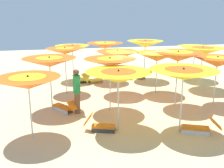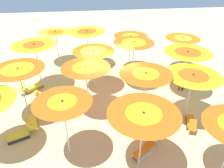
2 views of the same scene
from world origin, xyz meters
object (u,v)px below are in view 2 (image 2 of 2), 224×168
object	(u,v)px
beach_umbrella_7	(193,79)
beach_umbrella_11	(187,55)
lounger_0	(146,148)
lounger_1	(32,121)
lounger_4	(32,87)
beach_umbrella_6	(146,77)
lounger_5	(182,82)
beach_umbrella_12	(56,34)
beach_umbrella_13	(87,35)
beach_umbrella_10	(134,46)
beach_ball	(36,93)
beach_umbrella_2	(143,118)
lounger_3	(191,122)
beach_umbrella_1	(63,105)
beach_umbrella_5	(86,71)
beach_umbrella_9	(93,55)
beachgoer_0	(152,122)
lounger_2	(21,134)
beach_umbrella_8	(35,48)
beach_umbrella_14	(131,39)
beach_umbrella_4	(18,72)
beach_umbrella_15	(182,40)

from	to	relation	value
beach_umbrella_7	beach_umbrella_11	xyz separation A→B (m)	(-2.09, 0.66, 0.12)
lounger_0	lounger_1	distance (m)	4.89
beach_umbrella_11	lounger_4	bearing A→B (deg)	-97.17
beach_umbrella_6	lounger_5	world-z (taller)	beach_umbrella_6
beach_umbrella_12	beach_umbrella_13	size ratio (longest dim) A/B	0.92
beach_umbrella_10	beach_ball	xyz separation A→B (m)	(0.50, -5.17, -2.15)
beach_umbrella_2	beach_ball	distance (m)	6.84
lounger_3	beach_ball	xyz separation A→B (m)	(-3.27, -6.97, -0.08)
beach_umbrella_1	beach_umbrella_11	distance (m)	6.77
beach_umbrella_12	beach_ball	bearing A→B (deg)	-12.53
beach_umbrella_1	beach_umbrella_6	distance (m)	3.54
beach_umbrella_11	beach_umbrella_5	bearing A→B (deg)	-78.48
beach_umbrella_7	beach_umbrella_9	world-z (taller)	beach_umbrella_7
beach_umbrella_9	beach_umbrella_11	distance (m)	4.66
beach_umbrella_5	beachgoer_0	distance (m)	3.46
beach_umbrella_7	beach_umbrella_12	bearing A→B (deg)	-136.61
lounger_4	lounger_2	bearing A→B (deg)	-127.06
lounger_4	beach_umbrella_8	bearing A→B (deg)	0.06
lounger_1	lounger_5	distance (m)	8.04
beach_umbrella_12	lounger_0	distance (m)	9.29
beach_umbrella_1	beachgoer_0	distance (m)	3.35
beach_ball	beach_umbrella_14	bearing A→B (deg)	113.23
beach_umbrella_4	beach_umbrella_9	size ratio (longest dim) A/B	1.10
beach_umbrella_6	beach_umbrella_9	xyz separation A→B (m)	(-2.90, -1.95, -0.18)
beach_umbrella_13	lounger_5	distance (m)	6.28
beach_umbrella_2	beach_umbrella_15	bearing A→B (deg)	148.96
lounger_1	lounger_2	xyz separation A→B (m)	(0.73, -0.31, 0.01)
beach_umbrella_2	lounger_5	xyz separation A→B (m)	(-4.95, 3.59, -1.90)
beach_umbrella_12	beachgoer_0	distance (m)	8.83
beach_umbrella_7	beach_umbrella_12	world-z (taller)	beach_umbrella_7
beach_umbrella_10	lounger_5	distance (m)	3.48
lounger_4	beachgoer_0	distance (m)	6.91
beach_umbrella_10	beach_umbrella_13	size ratio (longest dim) A/B	1.07
beach_umbrella_5	beach_umbrella_4	bearing A→B (deg)	-88.64
beach_umbrella_9	beach_umbrella_12	xyz separation A→B (m)	(-3.43, -2.23, 0.02)
beach_umbrella_2	beach_umbrella_7	xyz separation A→B (m)	(-2.28, 2.65, -0.14)
lounger_0	beach_umbrella_2	bearing A→B (deg)	18.71
beach_umbrella_7	beach_umbrella_11	bearing A→B (deg)	162.50
beach_umbrella_1	beachgoer_0	xyz separation A→B (m)	(-0.24, 3.11, -1.21)
beach_umbrella_4	beach_ball	size ratio (longest dim) A/B	9.25
lounger_2	lounger_5	distance (m)	8.58
lounger_1	lounger_4	world-z (taller)	lounger_4
beach_umbrella_11	beach_umbrella_6	bearing A→B (deg)	-53.33
beach_umbrella_1	lounger_4	xyz separation A→B (m)	(-4.58, -2.21, -2.00)
beach_umbrella_9	beach_umbrella_15	distance (m)	5.54
beach_umbrella_11	lounger_2	world-z (taller)	beach_umbrella_11
beach_umbrella_4	beachgoer_0	world-z (taller)	beach_umbrella_4
beach_umbrella_12	beach_umbrella_5	bearing A→B (deg)	18.57
beach_umbrella_10	beach_umbrella_11	world-z (taller)	beach_umbrella_10
beach_umbrella_10	beach_umbrella_9	bearing A→B (deg)	-87.78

